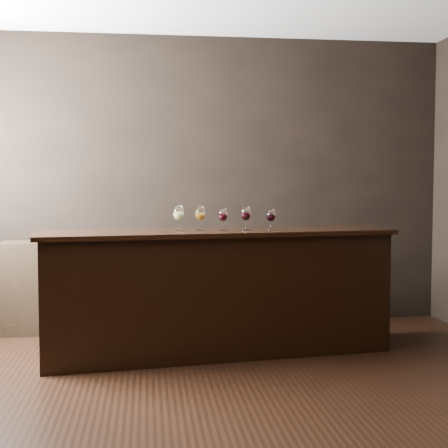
{
  "coord_description": "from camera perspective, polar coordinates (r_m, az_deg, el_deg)",
  "views": [
    {
      "loc": [
        -0.43,
        -3.85,
        1.37
      ],
      "look_at": [
        0.19,
        1.1,
        1.05
      ],
      "focal_mm": 50.0,
      "sensor_mm": 36.0,
      "label": 1
    }
  ],
  "objects": [
    {
      "name": "back_bar_shelf",
      "position": [
        5.95,
        -8.73,
        -5.55
      ],
      "size": [
        2.33,
        0.4,
        0.84
      ],
      "primitive_type": "cube",
      "color": "black",
      "rests_on": "ground"
    },
    {
      "name": "ground",
      "position": [
        4.1,
        -0.72,
        -15.82
      ],
      "size": [
        5.0,
        5.0,
        0.0
      ],
      "primitive_type": "plane",
      "color": "black",
      "rests_on": "ground"
    },
    {
      "name": "glass_red_a",
      "position": [
        4.99,
        -0.1,
        0.81
      ],
      "size": [
        0.08,
        0.08,
        0.18
      ],
      "color": "white",
      "rests_on": "bar_top"
    },
    {
      "name": "bar_counter",
      "position": [
        5.06,
        -0.57,
        -6.45
      ],
      "size": [
        2.81,
        0.94,
        0.96
      ],
      "primitive_type": "cube",
      "rotation": [
        0.0,
        0.0,
        0.13
      ],
      "color": "black",
      "rests_on": "ground"
    },
    {
      "name": "glass_white",
      "position": [
        4.99,
        -4.18,
        1.0
      ],
      "size": [
        0.09,
        0.09,
        0.21
      ],
      "color": "white",
      "rests_on": "bar_top"
    },
    {
      "name": "glass_red_c",
      "position": [
        5.02,
        4.31,
        0.77
      ],
      "size": [
        0.07,
        0.07,
        0.17
      ],
      "color": "white",
      "rests_on": "bar_top"
    },
    {
      "name": "glass_red_b",
      "position": [
        4.99,
        2.02,
        0.93
      ],
      "size": [
        0.08,
        0.08,
        0.2
      ],
      "color": "white",
      "rests_on": "bar_top"
    },
    {
      "name": "glass_amber",
      "position": [
        5.0,
        -2.21,
        0.94
      ],
      "size": [
        0.08,
        0.08,
        0.2
      ],
      "color": "white",
      "rests_on": "bar_top"
    },
    {
      "name": "room_shell",
      "position": [
        3.99,
        -4.3,
        10.0
      ],
      "size": [
        5.02,
        4.52,
        2.81
      ],
      "color": "black",
      "rests_on": "ground"
    },
    {
      "name": "bar_top",
      "position": [
        4.99,
        -0.58,
        -0.79
      ],
      "size": [
        2.9,
        1.01,
        0.04
      ],
      "primitive_type": "cube",
      "rotation": [
        0.0,
        0.0,
        0.13
      ],
      "color": "black",
      "rests_on": "bar_counter"
    }
  ]
}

